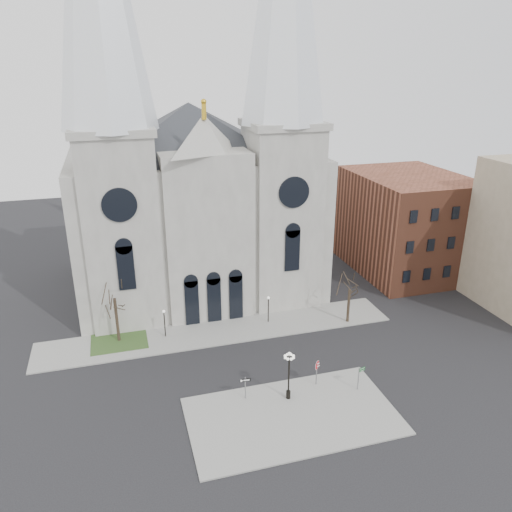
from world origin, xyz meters
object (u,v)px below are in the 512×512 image
object	(u,v)px
stop_sign	(317,368)
one_way_sign	(245,384)
globe_lamp	(289,370)
street_name_sign	(359,377)

from	to	relation	value
stop_sign	one_way_sign	size ratio (longest dim) A/B	1.16
one_way_sign	globe_lamp	bearing A→B (deg)	-10.19
globe_lamp	street_name_sign	xyz separation A→B (m)	(6.73, -0.56, -1.66)
globe_lamp	one_way_sign	distance (m)	4.18
street_name_sign	one_way_sign	bearing A→B (deg)	155.97
stop_sign	globe_lamp	world-z (taller)	globe_lamp
one_way_sign	stop_sign	bearing A→B (deg)	6.86
globe_lamp	street_name_sign	size ratio (longest dim) A/B	2.07
one_way_sign	street_name_sign	bearing A→B (deg)	-3.37
stop_sign	globe_lamp	xyz separation A→B (m)	(-3.24, -1.23, 1.19)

